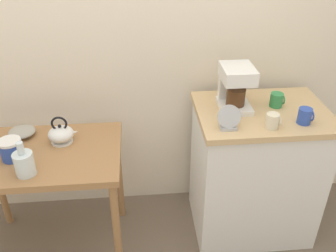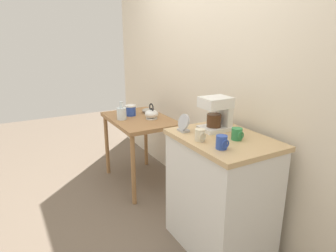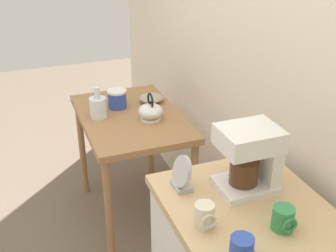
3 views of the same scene
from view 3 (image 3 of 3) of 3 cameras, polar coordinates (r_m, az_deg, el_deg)
back_wall at (r=2.05m, az=13.51°, el=12.38°), size 4.40×0.10×2.80m
wooden_table at (r=2.69m, az=-4.89°, el=-0.46°), size 0.88×0.59×0.76m
bowl_stoneware at (r=2.81m, az=-2.24°, el=3.71°), size 0.16×0.16×0.05m
teakettle at (r=2.56m, az=-2.29°, el=1.96°), size 0.18×0.15×0.17m
glass_carafe_vase at (r=2.61m, az=-9.21°, el=2.49°), size 0.10×0.10×0.19m
canister_enamel at (r=2.74m, az=-6.71°, el=3.59°), size 0.12×0.12×0.12m
coffee_maker at (r=1.65m, az=11.08°, el=-3.87°), size 0.18×0.22×0.26m
mug_tall_green at (r=1.53m, az=14.97°, el=-11.73°), size 0.08×0.08×0.08m
mug_blue at (r=1.38m, az=9.72°, el=-15.86°), size 0.08×0.07×0.09m
mug_small_cream at (r=1.49m, az=4.84°, el=-11.69°), size 0.08×0.07×0.09m
table_clock at (r=1.66m, az=1.83°, el=-6.43°), size 0.13×0.06×0.14m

